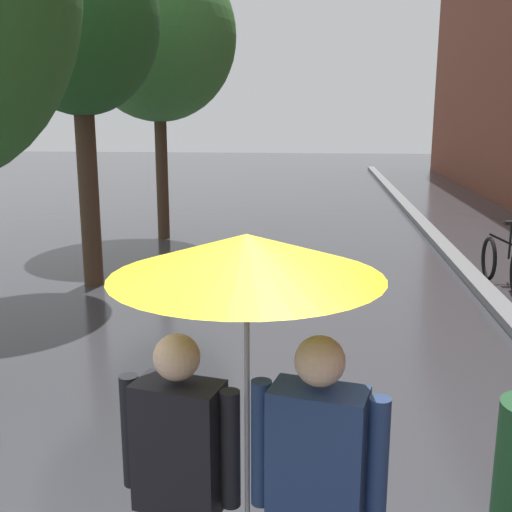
{
  "coord_description": "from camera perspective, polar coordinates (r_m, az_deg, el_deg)",
  "views": [
    {
      "loc": [
        0.72,
        -2.45,
        2.61
      ],
      "look_at": [
        0.17,
        3.0,
        1.35
      ],
      "focal_mm": 43.56,
      "sensor_mm": 36.0,
      "label": 1
    }
  ],
  "objects": [
    {
      "name": "street_tree_1",
      "position": [
        9.77,
        -16.0,
        20.11
      ],
      "size": [
        2.32,
        2.32,
        5.32
      ],
      "color": "#473323",
      "rests_on": "ground"
    },
    {
      "name": "couple_under_umbrella",
      "position": [
        2.74,
        -0.83,
        -12.61
      ],
      "size": [
        1.2,
        1.15,
        2.13
      ],
      "color": "#1E233D",
      "rests_on": "ground"
    },
    {
      "name": "street_tree_2",
      "position": [
        13.32,
        -9.05,
        19.29
      ],
      "size": [
        3.17,
        3.17,
        5.82
      ],
      "color": "#473323",
      "rests_on": "ground"
    },
    {
      "name": "kerb_strip",
      "position": [
        12.95,
        16.7,
        1.05
      ],
      "size": [
        0.3,
        36.0,
        0.12
      ],
      "primitive_type": "cube",
      "color": "slate",
      "rests_on": "ground"
    }
  ]
}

